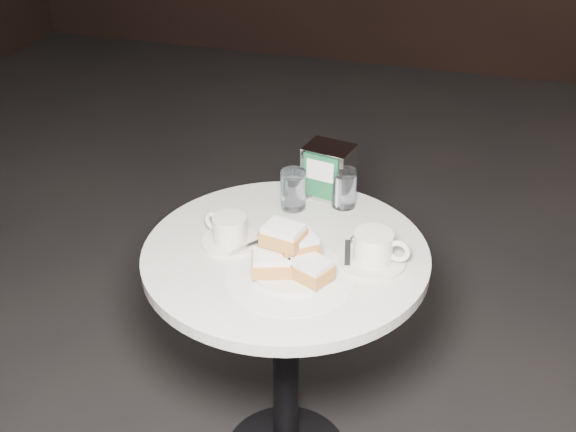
# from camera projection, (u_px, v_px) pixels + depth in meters

# --- Properties ---
(cafe_table) EXTENTS (0.70, 0.70, 0.74)m
(cafe_table) POSITION_uv_depth(u_px,v_px,m) (286.00, 314.00, 1.85)
(cafe_table) COLOR black
(cafe_table) RESTS_ON ground
(sugar_spill) EXTENTS (0.38, 0.38, 0.00)m
(sugar_spill) POSITION_uv_depth(u_px,v_px,m) (290.00, 277.00, 1.65)
(sugar_spill) COLOR white
(sugar_spill) RESTS_ON cafe_table
(beignet_plate) EXTENTS (0.20, 0.18, 0.12)m
(beignet_plate) POSITION_uv_depth(u_px,v_px,m) (291.00, 258.00, 1.65)
(beignet_plate) COLOR silver
(beignet_plate) RESTS_ON cafe_table
(coffee_cup_left) EXTENTS (0.18, 0.18, 0.07)m
(coffee_cup_left) POSITION_uv_depth(u_px,v_px,m) (230.00, 232.00, 1.76)
(coffee_cup_left) COLOR silver
(coffee_cup_left) RESTS_ON cafe_table
(coffee_cup_right) EXTENTS (0.17, 0.17, 0.08)m
(coffee_cup_right) POSITION_uv_depth(u_px,v_px,m) (374.00, 250.00, 1.69)
(coffee_cup_right) COLOR silver
(coffee_cup_right) RESTS_ON cafe_table
(water_glass_left) EXTENTS (0.07, 0.07, 0.11)m
(water_glass_left) POSITION_uv_depth(u_px,v_px,m) (293.00, 190.00, 1.90)
(water_glass_left) COLOR white
(water_glass_left) RESTS_ON cafe_table
(water_glass_right) EXTENTS (0.07, 0.07, 0.10)m
(water_glass_right) POSITION_uv_depth(u_px,v_px,m) (344.00, 189.00, 1.91)
(water_glass_right) COLOR white
(water_glass_right) RESTS_ON cafe_table
(napkin_dispenser) EXTENTS (0.14, 0.12, 0.15)m
(napkin_dispenser) POSITION_uv_depth(u_px,v_px,m) (328.00, 171.00, 1.95)
(napkin_dispenser) COLOR silver
(napkin_dispenser) RESTS_ON cafe_table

